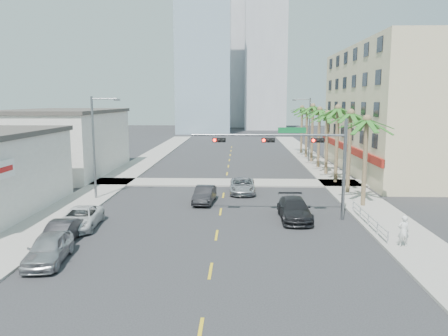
{
  "coord_description": "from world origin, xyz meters",
  "views": [
    {
      "loc": [
        1.44,
        -23.26,
        8.65
      ],
      "look_at": [
        0.27,
        9.92,
        3.5
      ],
      "focal_mm": 35.0,
      "sensor_mm": 36.0,
      "label": 1
    }
  ],
  "objects_px": {
    "car_lane_left": "(204,195)",
    "car_parked_near": "(49,249)",
    "traffic_signal_mast": "(300,151)",
    "car_parked_far": "(80,218)",
    "car_parked_mid": "(61,233)",
    "car_lane_center": "(242,186)",
    "car_lane_right": "(294,209)",
    "pedestrian": "(403,231)"
  },
  "relations": [
    {
      "from": "car_lane_left",
      "to": "pedestrian",
      "type": "bearing_deg",
      "value": -37.42
    },
    {
      "from": "car_parked_far",
      "to": "car_parked_mid",
      "type": "bearing_deg",
      "value": -94.42
    },
    {
      "from": "car_lane_left",
      "to": "car_lane_center",
      "type": "relative_size",
      "value": 0.86
    },
    {
      "from": "car_lane_left",
      "to": "car_lane_center",
      "type": "bearing_deg",
      "value": 56.09
    },
    {
      "from": "car_lane_center",
      "to": "car_lane_right",
      "type": "bearing_deg",
      "value": -67.88
    },
    {
      "from": "car_parked_near",
      "to": "car_lane_right",
      "type": "height_order",
      "value": "car_lane_right"
    },
    {
      "from": "car_parked_mid",
      "to": "car_lane_center",
      "type": "xyz_separation_m",
      "value": [
        11.16,
        15.12,
        0.02
      ]
    },
    {
      "from": "car_parked_far",
      "to": "traffic_signal_mast",
      "type": "bearing_deg",
      "value": 5.45
    },
    {
      "from": "car_parked_near",
      "to": "car_parked_far",
      "type": "distance_m",
      "value": 6.48
    },
    {
      "from": "car_parked_far",
      "to": "car_lane_center",
      "type": "distance_m",
      "value": 16.23
    },
    {
      "from": "traffic_signal_mast",
      "to": "pedestrian",
      "type": "bearing_deg",
      "value": -49.76
    },
    {
      "from": "car_lane_left",
      "to": "car_parked_near",
      "type": "bearing_deg",
      "value": -112.76
    },
    {
      "from": "car_lane_right",
      "to": "pedestrian",
      "type": "height_order",
      "value": "pedestrian"
    },
    {
      "from": "car_parked_far",
      "to": "car_lane_right",
      "type": "xyz_separation_m",
      "value": [
        14.9,
        2.65,
        0.08
      ]
    },
    {
      "from": "traffic_signal_mast",
      "to": "car_lane_right",
      "type": "distance_m",
      "value": 4.29
    },
    {
      "from": "car_parked_near",
      "to": "car_lane_left",
      "type": "xyz_separation_m",
      "value": [
        7.27,
        14.12,
        -0.06
      ]
    },
    {
      "from": "car_lane_right",
      "to": "car_parked_far",
      "type": "bearing_deg",
      "value": -170.75
    },
    {
      "from": "car_parked_far",
      "to": "car_lane_center",
      "type": "relative_size",
      "value": 0.99
    },
    {
      "from": "car_parked_near",
      "to": "car_parked_mid",
      "type": "relative_size",
      "value": 1.1
    },
    {
      "from": "car_parked_far",
      "to": "car_lane_right",
      "type": "height_order",
      "value": "car_lane_right"
    },
    {
      "from": "traffic_signal_mast",
      "to": "car_lane_left",
      "type": "xyz_separation_m",
      "value": [
        -7.28,
        5.03,
        -4.35
      ]
    },
    {
      "from": "car_parked_far",
      "to": "car_lane_center",
      "type": "height_order",
      "value": "car_lane_center"
    },
    {
      "from": "car_lane_center",
      "to": "pedestrian",
      "type": "xyz_separation_m",
      "value": [
        9.31,
        -15.39,
        0.39
      ]
    },
    {
      "from": "traffic_signal_mast",
      "to": "car_parked_mid",
      "type": "distance_m",
      "value": 16.89
    },
    {
      "from": "traffic_signal_mast",
      "to": "car_parked_far",
      "type": "xyz_separation_m",
      "value": [
        -15.18,
        -2.64,
        -4.36
      ]
    },
    {
      "from": "traffic_signal_mast",
      "to": "car_parked_far",
      "type": "relative_size",
      "value": 2.21
    },
    {
      "from": "car_parked_near",
      "to": "car_lane_right",
      "type": "xyz_separation_m",
      "value": [
        14.27,
        9.1,
        0.0
      ]
    },
    {
      "from": "car_parked_mid",
      "to": "car_parked_far",
      "type": "bearing_deg",
      "value": 89.47
    },
    {
      "from": "car_parked_near",
      "to": "pedestrian",
      "type": "distance_m",
      "value": 20.04
    },
    {
      "from": "car_parked_mid",
      "to": "car_lane_center",
      "type": "bearing_deg",
      "value": 53.04
    },
    {
      "from": "traffic_signal_mast",
      "to": "car_lane_left",
      "type": "bearing_deg",
      "value": 145.37
    },
    {
      "from": "car_parked_near",
      "to": "car_lane_left",
      "type": "height_order",
      "value": "car_parked_near"
    },
    {
      "from": "traffic_signal_mast",
      "to": "car_parked_near",
      "type": "distance_m",
      "value": 17.69
    },
    {
      "from": "car_parked_mid",
      "to": "car_parked_far",
      "type": "relative_size",
      "value": 0.83
    },
    {
      "from": "car_parked_near",
      "to": "car_parked_far",
      "type": "bearing_deg",
      "value": 88.96
    },
    {
      "from": "traffic_signal_mast",
      "to": "car_parked_far",
      "type": "height_order",
      "value": "traffic_signal_mast"
    },
    {
      "from": "traffic_signal_mast",
      "to": "car_lane_right",
      "type": "bearing_deg",
      "value": 179.0
    },
    {
      "from": "car_parked_mid",
      "to": "pedestrian",
      "type": "relative_size",
      "value": 2.21
    },
    {
      "from": "car_parked_near",
      "to": "pedestrian",
      "type": "xyz_separation_m",
      "value": [
        19.84,
        2.85,
        0.32
      ]
    },
    {
      "from": "car_parked_mid",
      "to": "car_parked_far",
      "type": "distance_m",
      "value": 3.33
    },
    {
      "from": "car_lane_center",
      "to": "car_parked_near",
      "type": "bearing_deg",
      "value": -120.15
    },
    {
      "from": "car_lane_left",
      "to": "car_lane_right",
      "type": "relative_size",
      "value": 0.81
    }
  ]
}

